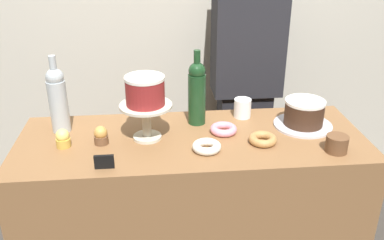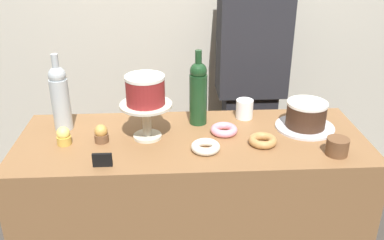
{
  "view_description": "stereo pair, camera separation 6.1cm",
  "coord_description": "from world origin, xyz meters",
  "px_view_note": "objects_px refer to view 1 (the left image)",
  "views": [
    {
      "loc": [
        -0.15,
        -1.53,
        1.69
      ],
      "look_at": [
        0.0,
        0.0,
        0.98
      ],
      "focal_mm": 39.74,
      "sensor_mm": 36.0,
      "label": 1
    },
    {
      "loc": [
        -0.09,
        -1.53,
        1.69
      ],
      "look_at": [
        0.0,
        0.0,
        0.98
      ],
      "focal_mm": 39.74,
      "sensor_mm": 36.0,
      "label": 2
    }
  ],
  "objects_px": {
    "white_layer_cake": "(145,91)",
    "chocolate_round_cake": "(304,112)",
    "donut_maple": "(263,139)",
    "donut_sugar": "(207,147)",
    "cake_stand_pedestal": "(146,116)",
    "coffee_cup_ceramic": "(242,108)",
    "wine_bottle_clear": "(58,99)",
    "barista_figure": "(245,93)",
    "wine_bottle_green": "(197,92)",
    "price_sign_chalkboard": "(104,162)",
    "cupcake_caramel": "(101,136)",
    "donut_pink": "(224,129)",
    "cookie_stack": "(337,144)",
    "cupcake_lemon": "(63,139)"
  },
  "relations": [
    {
      "from": "wine_bottle_green",
      "to": "cupcake_caramel",
      "type": "xyz_separation_m",
      "value": [
        -0.4,
        -0.16,
        -0.11
      ]
    },
    {
      "from": "cookie_stack",
      "to": "price_sign_chalkboard",
      "type": "xyz_separation_m",
      "value": [
        -0.87,
        -0.04,
        -0.01
      ]
    },
    {
      "from": "cupcake_caramel",
      "to": "cupcake_lemon",
      "type": "bearing_deg",
      "value": -175.46
    },
    {
      "from": "white_layer_cake",
      "to": "chocolate_round_cake",
      "type": "distance_m",
      "value": 0.68
    },
    {
      "from": "donut_sugar",
      "to": "cookie_stack",
      "type": "height_order",
      "value": "cookie_stack"
    },
    {
      "from": "cake_stand_pedestal",
      "to": "chocolate_round_cake",
      "type": "bearing_deg",
      "value": 4.16
    },
    {
      "from": "wine_bottle_clear",
      "to": "barista_figure",
      "type": "height_order",
      "value": "barista_figure"
    },
    {
      "from": "chocolate_round_cake",
      "to": "cookie_stack",
      "type": "distance_m",
      "value": 0.24
    },
    {
      "from": "cupcake_caramel",
      "to": "cupcake_lemon",
      "type": "height_order",
      "value": "same"
    },
    {
      "from": "donut_maple",
      "to": "cupcake_caramel",
      "type": "bearing_deg",
      "value": 174.88
    },
    {
      "from": "donut_sugar",
      "to": "barista_figure",
      "type": "xyz_separation_m",
      "value": [
        0.31,
        0.72,
        -0.07
      ]
    },
    {
      "from": "wine_bottle_green",
      "to": "donut_sugar",
      "type": "bearing_deg",
      "value": -87.42
    },
    {
      "from": "cupcake_caramel",
      "to": "donut_pink",
      "type": "xyz_separation_m",
      "value": [
        0.5,
        0.05,
        -0.02
      ]
    },
    {
      "from": "cupcake_caramel",
      "to": "cookie_stack",
      "type": "relative_size",
      "value": 0.88
    },
    {
      "from": "white_layer_cake",
      "to": "chocolate_round_cake",
      "type": "xyz_separation_m",
      "value": [
        0.67,
        0.05,
        -0.14
      ]
    },
    {
      "from": "cake_stand_pedestal",
      "to": "coffee_cup_ceramic",
      "type": "bearing_deg",
      "value": 21.64
    },
    {
      "from": "white_layer_cake",
      "to": "cookie_stack",
      "type": "distance_m",
      "value": 0.76
    },
    {
      "from": "donut_maple",
      "to": "barista_figure",
      "type": "xyz_separation_m",
      "value": [
        0.08,
        0.68,
        -0.07
      ]
    },
    {
      "from": "white_layer_cake",
      "to": "wine_bottle_green",
      "type": "bearing_deg",
      "value": 30.61
    },
    {
      "from": "white_layer_cake",
      "to": "barista_figure",
      "type": "relative_size",
      "value": 0.1
    },
    {
      "from": "cake_stand_pedestal",
      "to": "price_sign_chalkboard",
      "type": "height_order",
      "value": "cake_stand_pedestal"
    },
    {
      "from": "cupcake_lemon",
      "to": "donut_sugar",
      "type": "relative_size",
      "value": 0.66
    },
    {
      "from": "cake_stand_pedestal",
      "to": "coffee_cup_ceramic",
      "type": "distance_m",
      "value": 0.46
    },
    {
      "from": "white_layer_cake",
      "to": "chocolate_round_cake",
      "type": "bearing_deg",
      "value": 4.16
    },
    {
      "from": "wine_bottle_clear",
      "to": "donut_pink",
      "type": "bearing_deg",
      "value": -7.27
    },
    {
      "from": "white_layer_cake",
      "to": "wine_bottle_green",
      "type": "distance_m",
      "value": 0.26
    },
    {
      "from": "donut_maple",
      "to": "donut_sugar",
      "type": "height_order",
      "value": "same"
    },
    {
      "from": "price_sign_chalkboard",
      "to": "donut_maple",
      "type": "bearing_deg",
      "value": 12.4
    },
    {
      "from": "wine_bottle_green",
      "to": "coffee_cup_ceramic",
      "type": "xyz_separation_m",
      "value": [
        0.21,
        0.04,
        -0.1
      ]
    },
    {
      "from": "cake_stand_pedestal",
      "to": "wine_bottle_green",
      "type": "height_order",
      "value": "wine_bottle_green"
    },
    {
      "from": "cake_stand_pedestal",
      "to": "cookie_stack",
      "type": "xyz_separation_m",
      "value": [
        0.72,
        -0.18,
        -0.07
      ]
    },
    {
      "from": "price_sign_chalkboard",
      "to": "coffee_cup_ceramic",
      "type": "bearing_deg",
      "value": 33.88
    },
    {
      "from": "donut_pink",
      "to": "coffee_cup_ceramic",
      "type": "height_order",
      "value": "coffee_cup_ceramic"
    },
    {
      "from": "wine_bottle_green",
      "to": "price_sign_chalkboard",
      "type": "distance_m",
      "value": 0.52
    },
    {
      "from": "cookie_stack",
      "to": "wine_bottle_green",
      "type": "bearing_deg",
      "value": 148.47
    },
    {
      "from": "cupcake_caramel",
      "to": "donut_maple",
      "type": "distance_m",
      "value": 0.64
    },
    {
      "from": "white_layer_cake",
      "to": "coffee_cup_ceramic",
      "type": "distance_m",
      "value": 0.49
    },
    {
      "from": "donut_pink",
      "to": "cupcake_caramel",
      "type": "bearing_deg",
      "value": -174.62
    },
    {
      "from": "wine_bottle_green",
      "to": "barista_figure",
      "type": "height_order",
      "value": "barista_figure"
    },
    {
      "from": "donut_maple",
      "to": "price_sign_chalkboard",
      "type": "distance_m",
      "value": 0.62
    },
    {
      "from": "chocolate_round_cake",
      "to": "wine_bottle_clear",
      "type": "distance_m",
      "value": 1.03
    },
    {
      "from": "chocolate_round_cake",
      "to": "donut_sugar",
      "type": "bearing_deg",
      "value": -158.51
    },
    {
      "from": "donut_maple",
      "to": "donut_pink",
      "type": "relative_size",
      "value": 1.0
    },
    {
      "from": "wine_bottle_green",
      "to": "wine_bottle_clear",
      "type": "bearing_deg",
      "value": -177.69
    },
    {
      "from": "donut_maple",
      "to": "donut_sugar",
      "type": "distance_m",
      "value": 0.23
    },
    {
      "from": "chocolate_round_cake",
      "to": "donut_pink",
      "type": "distance_m",
      "value": 0.35
    },
    {
      "from": "price_sign_chalkboard",
      "to": "barista_figure",
      "type": "height_order",
      "value": "barista_figure"
    },
    {
      "from": "donut_sugar",
      "to": "price_sign_chalkboard",
      "type": "xyz_separation_m",
      "value": [
        -0.38,
        -0.09,
        0.01
      ]
    },
    {
      "from": "barista_figure",
      "to": "donut_pink",
      "type": "bearing_deg",
      "value": -110.61
    },
    {
      "from": "cupcake_lemon",
      "to": "donut_sugar",
      "type": "distance_m",
      "value": 0.56
    }
  ]
}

